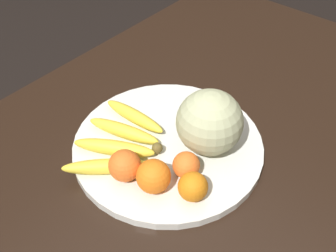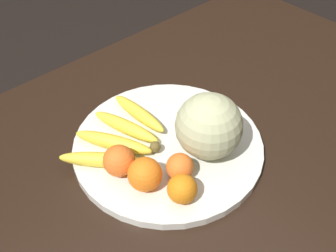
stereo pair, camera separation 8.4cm
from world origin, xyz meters
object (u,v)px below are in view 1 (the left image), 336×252
Objects in this scene: orange_mid_center at (153,176)px; fruit_bowl at (168,145)px; banana_bunch at (120,140)px; orange_front_right at (125,166)px; orange_back_left at (193,187)px; melon at (210,122)px; orange_front_left at (186,165)px; kitchen_table at (202,172)px.

fruit_bowl is at bearing -153.17° from orange_mid_center.
fruit_bowl is 0.14m from orange_mid_center.
banana_bunch is 3.65× the size of orange_front_right.
orange_mid_center reaches higher than orange_back_left.
banana_bunch is at bearing -91.90° from orange_back_left.
fruit_bowl is at bearing -57.29° from melon.
orange_mid_center is at bearing -5.53° from melon.
orange_back_left is at bearing 50.97° from orange_front_left.
orange_mid_center is (0.04, 0.13, 0.02)m from banana_bunch.
orange_front_left reaches higher than banana_bunch.
orange_front_right reaches higher than fruit_bowl.
kitchen_table is 3.48× the size of fruit_bowl.
kitchen_table is 26.31× the size of orange_front_left.
fruit_bowl is 0.16m from orange_back_left.
banana_bunch is 0.09m from orange_front_right.
orange_front_right reaches higher than kitchen_table.
kitchen_table is 25.01× the size of orange_back_left.
orange_front_left is at bearing -129.03° from orange_back_left.
kitchen_table is 0.25m from orange_front_right.
orange_mid_center reaches higher than banana_bunch.
orange_mid_center is (0.12, 0.06, 0.04)m from fruit_bowl.
orange_front_left is at bearing 132.44° from orange_front_right.
kitchen_table is 22.33× the size of orange_front_right.
orange_front_right is at bearing -18.30° from kitchen_table.
orange_front_left is 0.07m from orange_mid_center.
melon is 2.53× the size of orange_front_left.
orange_back_left is at bearing 26.58° from kitchen_table.
melon reaches higher than orange_front_left.
fruit_bowl is 2.98× the size of melon.
orange_front_left is (0.09, 0.01, -0.04)m from melon.
melon reaches higher than orange_mid_center.
fruit_bowl is 0.12m from melon.
banana_bunch is at bearing -44.15° from fruit_bowl.
fruit_bowl is 7.18× the size of orange_back_left.
melon is 0.17m from orange_mid_center.
fruit_bowl is 0.11m from banana_bunch.
orange_back_left reaches higher than banana_bunch.
banana_bunch is 0.21m from orange_back_left.
orange_back_left is (0.08, 0.13, 0.04)m from fruit_bowl.
orange_mid_center is at bearing -0.38° from kitchen_table.
melon is (-0.05, 0.07, 0.08)m from fruit_bowl.
kitchen_table is 0.18m from orange_front_left.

